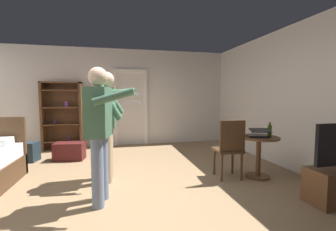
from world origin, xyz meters
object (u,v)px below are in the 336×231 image
Objects in this scene: wooden_chair at (230,147)px; suitcase_small at (22,152)px; suitcase_dark at (70,151)px; laptop at (258,134)px; person_striped_shirt at (108,118)px; bookshelf at (63,113)px; bottle_on_table at (270,131)px; person_blue_shirt at (100,125)px; side_table at (259,150)px.

wooden_chair is 1.59× the size of suitcase_small.
wooden_chair is 3.38m from suitcase_dark.
laptop is 2.49m from person_striped_shirt.
bookshelf is 0.99× the size of person_striped_shirt.
bottle_on_table is 4.03m from suitcase_dark.
bookshelf is 4.33× the size of laptop.
bookshelf is at bearing 136.87° from wooden_chair.
laptop is 0.23× the size of person_striped_shirt.
person_striped_shirt reaches higher than person_blue_shirt.
bottle_on_table is 2.71m from person_blue_shirt.
bookshelf is at bearing 115.66° from suitcase_dark.
bottle_on_table reaches higher than suitcase_dark.
laptop reaches higher than suitcase_dark.
side_table is at bearing 8.85° from person_blue_shirt.
wooden_chair is at bearing -15.52° from suitcase_small.
person_blue_shirt is 0.83m from person_striped_shirt.
person_blue_shirt is at bearing -95.02° from person_striped_shirt.
bottle_on_table is (0.18, -0.04, 0.05)m from laptop.
laptop is (-0.04, -0.04, 0.28)m from side_table.
bookshelf is 4.92m from bottle_on_table.
bottle_on_table is 0.40× the size of suitcase_small.
person_striped_shirt is (-2.61, 0.51, 0.22)m from bottle_on_table.
wooden_chair is at bearing -11.58° from person_striped_shirt.
side_table is 0.28m from laptop.
bottle_on_table is at bearing -38.86° from bookshelf.
person_blue_shirt reaches higher than suitcase_dark.
wooden_chair is 0.57× the size of person_blue_shirt.
person_striped_shirt reaches higher than suitcase_dark.
laptop is 1.63× the size of bottle_on_table.
suitcase_dark is at bearing 150.83° from bottle_on_table.
side_table reaches higher than suitcase_small.
laptop is 0.23× the size of person_blue_shirt.
person_blue_shirt is at bearing -171.15° from side_table.
person_striped_shirt is at bearing 84.98° from person_blue_shirt.
person_striped_shirt is (-1.95, 0.40, 0.48)m from wooden_chair.
laptop is at bearing -21.53° from suitcase_dark.
laptop is 3.85m from suitcase_dark.
suitcase_small is at bearing 155.37° from bottle_on_table.
wooden_chair reaches higher than bottle_on_table.
bookshelf is 7.06× the size of bottle_on_table.
suitcase_dark is at bearing 5.99° from suitcase_small.
side_table is 3.83m from suitcase_dark.
wooden_chair is (-0.48, 0.08, -0.21)m from laptop.
person_striped_shirt reaches higher than bookshelf.
wooden_chair is (3.17, -2.97, -0.40)m from bookshelf.
person_striped_shirt is at bearing -28.37° from suitcase_small.
person_blue_shirt is (1.15, -3.40, 0.07)m from bookshelf.
laptop is at bearing -13.71° from suitcase_small.
person_striped_shirt is (-2.43, 0.48, 0.28)m from laptop.
person_blue_shirt is (-2.54, -0.40, 0.54)m from side_table.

